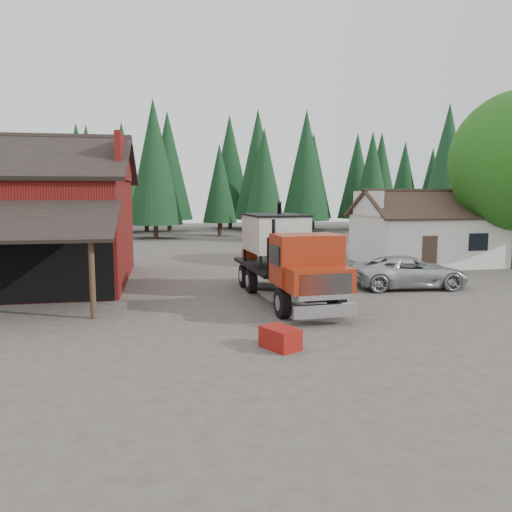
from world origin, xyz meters
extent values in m
plane|color=#443A36|center=(0.00, 0.00, 0.00)|extent=(120.00, 120.00, 0.00)
cube|color=black|center=(-11.00, 12.50, 6.00)|extent=(12.80, 5.53, 2.35)
cube|color=maroon|center=(-5.00, 10.00, 6.00)|extent=(0.25, 7.00, 2.00)
cylinder|color=#382619|center=(-5.60, 2.10, 1.40)|extent=(0.20, 0.20, 2.80)
cube|color=silver|center=(13.00, 13.00, 1.50)|extent=(8.00, 6.00, 3.00)
cube|color=#38281E|center=(13.00, 11.50, 3.75)|extent=(8.60, 3.42, 1.80)
cube|color=#38281E|center=(13.00, 14.50, 3.75)|extent=(8.60, 3.42, 1.80)
cube|color=silver|center=(9.00, 13.00, 3.75)|extent=(0.20, 4.20, 1.50)
cube|color=silver|center=(17.00, 13.00, 3.75)|extent=(0.20, 4.20, 1.50)
cube|color=#38281E|center=(11.50, 9.98, 1.00)|extent=(0.90, 0.06, 2.00)
cube|color=black|center=(14.50, 9.98, 1.60)|extent=(1.20, 0.06, 1.00)
sphere|color=#1F5513|center=(15.80, 10.80, 5.00)|extent=(4.40, 4.40, 4.40)
cylinder|color=#382619|center=(6.00, 30.00, 0.80)|extent=(0.44, 0.44, 1.60)
cone|color=black|center=(6.00, 30.00, 5.90)|extent=(3.96, 3.96, 9.00)
cylinder|color=#382619|center=(22.00, 26.00, 0.80)|extent=(0.44, 0.44, 1.60)
cone|color=black|center=(22.00, 26.00, 6.90)|extent=(4.84, 4.84, 11.00)
cylinder|color=#382619|center=(-4.00, 34.00, 0.80)|extent=(0.44, 0.44, 1.60)
cone|color=black|center=(-4.00, 34.00, 7.40)|extent=(5.28, 5.28, 12.00)
cylinder|color=black|center=(0.90, 1.03, 0.53)|extent=(0.41, 1.09, 1.07)
cylinder|color=black|center=(2.93, 1.17, 0.53)|extent=(0.41, 1.09, 1.07)
cylinder|color=black|center=(0.59, 5.67, 0.53)|extent=(0.41, 1.09, 1.07)
cylinder|color=black|center=(2.62, 5.81, 0.53)|extent=(0.41, 1.09, 1.07)
cylinder|color=black|center=(0.49, 7.03, 0.53)|extent=(0.41, 1.09, 1.07)
cylinder|color=black|center=(2.53, 7.16, 0.53)|extent=(0.41, 1.09, 1.07)
cube|color=black|center=(1.70, 4.19, 0.92)|extent=(1.62, 8.39, 0.39)
cube|color=silver|center=(2.01, -0.40, 0.53)|extent=(2.24, 0.32, 0.44)
cube|color=silver|center=(2.01, -0.31, 1.31)|extent=(1.84, 0.22, 0.87)
cube|color=maroon|center=(1.97, 0.27, 1.45)|extent=(2.26, 1.40, 0.82)
cube|color=maroon|center=(1.88, 1.53, 1.99)|extent=(2.43, 1.80, 1.79)
cube|color=black|center=(1.93, 0.76, 2.28)|extent=(2.04, 0.21, 0.87)
cylinder|color=black|center=(0.86, 2.34, 2.52)|extent=(0.14, 0.14, 1.75)
cube|color=black|center=(1.82, 2.50, 1.94)|extent=(2.38, 0.27, 1.55)
cube|color=black|center=(1.61, 5.55, 1.18)|extent=(2.84, 5.78, 0.16)
cube|color=beige|center=(1.61, 5.55, 2.62)|extent=(2.44, 3.34, 1.55)
cone|color=beige|center=(1.61, 5.55, 1.65)|extent=(2.27, 2.27, 0.68)
cube|color=black|center=(1.61, 5.55, 3.41)|extent=(2.54, 3.45, 0.08)
cylinder|color=black|center=(2.10, 6.94, 2.52)|extent=(0.59, 2.14, 2.96)
cube|color=maroon|center=(0.88, 7.83, 1.45)|extent=(0.63, 0.81, 0.44)
cylinder|color=silver|center=(2.95, 2.24, 0.82)|extent=(0.61, 1.00, 0.54)
imported|color=#B2B4BA|center=(8.00, 5.51, 0.74)|extent=(5.47, 2.83, 1.47)
cube|color=maroon|center=(0.03, -2.38, 0.30)|extent=(1.13, 1.30, 0.60)
camera|label=1|loc=(-3.07, -15.61, 4.30)|focal=35.00mm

